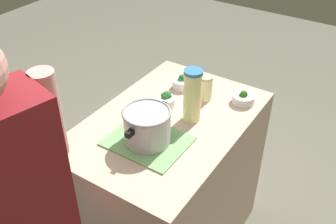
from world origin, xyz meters
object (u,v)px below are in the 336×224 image
(lemonade_pitcher, at_px, (192,96))
(mason_jar, at_px, (206,88))
(cooking_pot, at_px, (147,126))
(broccoli_bowl_center, at_px, (182,82))
(broccoli_bowl_front, at_px, (243,98))
(broccoli_bowl_back, at_px, (165,100))

(lemonade_pitcher, xyz_separation_m, mason_jar, (-0.19, -0.03, -0.07))
(cooking_pot, xyz_separation_m, broccoli_bowl_center, (-0.48, -0.11, -0.06))
(broccoli_bowl_front, height_order, broccoli_bowl_back, broccoli_bowl_back)
(cooking_pot, distance_m, lemonade_pitcher, 0.27)
(cooking_pot, xyz_separation_m, broccoli_bowl_back, (-0.29, -0.09, -0.06))
(broccoli_bowl_center, bearing_deg, broccoli_bowl_front, 97.76)
(cooking_pot, bearing_deg, broccoli_bowl_back, -161.93)
(mason_jar, distance_m, broccoli_bowl_front, 0.20)
(mason_jar, bearing_deg, cooking_pot, -5.78)
(cooking_pot, bearing_deg, mason_jar, 174.22)
(mason_jar, height_order, broccoli_bowl_center, mason_jar)
(mason_jar, relative_size, broccoli_bowl_center, 1.35)
(cooking_pot, height_order, lemonade_pitcher, lemonade_pitcher)
(broccoli_bowl_front, height_order, broccoli_bowl_center, broccoli_bowl_center)
(mason_jar, distance_m, broccoli_bowl_back, 0.22)
(broccoli_bowl_back, bearing_deg, mason_jar, 139.77)
(lemonade_pitcher, distance_m, broccoli_bowl_back, 0.20)
(broccoli_bowl_back, bearing_deg, cooking_pot, 18.07)
(cooking_pot, height_order, broccoli_bowl_back, cooking_pot)
(broccoli_bowl_front, bearing_deg, cooking_pot, -23.18)
(broccoli_bowl_center, distance_m, broccoli_bowl_back, 0.20)
(lemonade_pitcher, bearing_deg, broccoli_bowl_back, -99.33)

